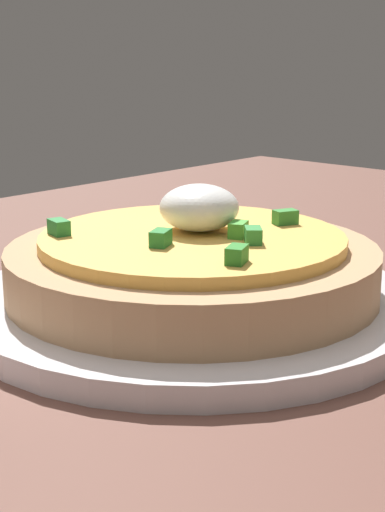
% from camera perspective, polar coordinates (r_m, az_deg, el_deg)
% --- Properties ---
extents(dining_table, '(1.21, 0.77, 0.02)m').
position_cam_1_polar(dining_table, '(0.36, -5.66, -9.79)').
color(dining_table, brown).
rests_on(dining_table, ground).
extents(plate, '(0.24, 0.24, 0.01)m').
position_cam_1_polar(plate, '(0.42, 0.00, -3.45)').
color(plate, silver).
rests_on(plate, dining_table).
extents(pizza, '(0.20, 0.20, 0.06)m').
position_cam_1_polar(pizza, '(0.41, 0.02, -0.49)').
color(pizza, tan).
rests_on(pizza, plate).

